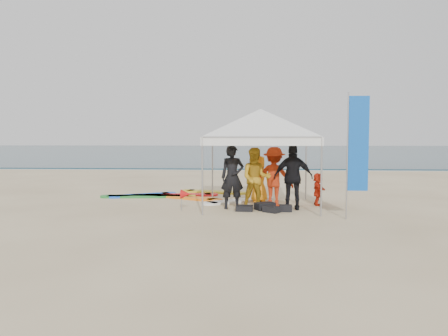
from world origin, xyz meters
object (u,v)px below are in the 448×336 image
person_black_a (232,177)px  person_yellow (256,178)px  person_orange_a (274,177)px  marker_pennant (185,194)px  person_seated (318,189)px  person_black_b (293,177)px  canopy_tent (260,109)px  person_orange_b (259,179)px  feather_flag (357,145)px  surfboard_spread (181,196)px

person_black_a → person_yellow: (0.71, -0.02, -0.04)m
person_orange_a → marker_pennant: bearing=35.5°
person_seated → person_black_b: bearing=134.7°
canopy_tent → marker_pennant: canopy_tent is taller
person_orange_a → person_orange_b: (-0.45, 0.92, -0.15)m
person_yellow → canopy_tent: canopy_tent is taller
person_orange_a → person_black_b: size_ratio=0.95×
person_orange_b → feather_flag: 4.08m
person_black_a → canopy_tent: canopy_tent is taller
person_black_b → canopy_tent: (-0.98, 0.57, 2.06)m
person_seated → person_black_a: bearing=105.6°
feather_flag → surfboard_spread: feather_flag is taller
person_orange_b → feather_flag: bearing=112.3°
person_orange_a → person_black_b: 0.83m
person_black_a → surfboard_spread: person_black_a is taller
person_black_b → surfboard_spread: (-3.78, 2.59, -0.95)m
person_yellow → person_black_b: bearing=-4.5°
person_orange_a → person_orange_b: person_orange_a is taller
person_orange_b → person_seated: 1.99m
person_orange_a → feather_flag: feather_flag is taller
person_black_b → person_orange_b: 1.85m
person_orange_a → person_seated: bearing=-155.5°
marker_pennant → person_seated: bearing=17.4°
canopy_tent → person_black_a: bearing=-150.8°
person_black_b → person_yellow: bearing=1.2°
canopy_tent → marker_pennant: size_ratio=7.25×
person_seated → feather_flag: 2.82m
person_yellow → person_orange_b: (0.13, 1.49, -0.15)m
person_yellow → person_orange_a: bearing=43.7°
marker_pennant → surfboard_spread: 3.06m
person_seated → canopy_tent: bearing=99.1°
person_black_a → person_black_b: bearing=-14.2°
person_black_a → surfboard_spread: 3.31m
person_black_a → feather_flag: size_ratio=0.58×
feather_flag → marker_pennant: 5.04m
person_seated → surfboard_spread: (-4.65, 1.70, -0.48)m
person_yellow → surfboard_spread: (-2.67, 2.52, -0.90)m
feather_flag → marker_pennant: (-4.70, 1.06, -1.47)m
person_black_a → canopy_tent: size_ratio=0.42×
person_yellow → marker_pennant: size_ratio=2.92×
person_black_b → feather_flag: bearing=141.2°
person_black_a → marker_pennant: person_black_a is taller
person_orange_b → person_orange_a: bearing=98.9°
person_orange_a → canopy_tent: size_ratio=0.40×
person_orange_a → feather_flag: 3.09m
person_black_a → feather_flag: (3.33, -1.53, 1.00)m
person_seated → person_orange_a: bearing=99.2°
feather_flag → marker_pennant: size_ratio=5.24×
person_black_b → person_orange_b: (-0.99, 1.56, -0.20)m
person_black_b → person_orange_b: size_ratio=1.26×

